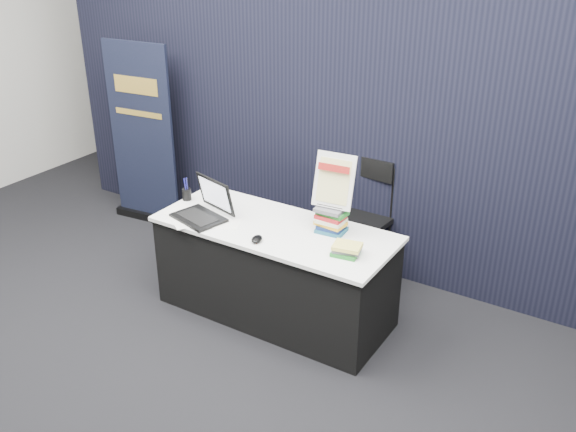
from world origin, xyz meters
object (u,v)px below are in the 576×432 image
(book_stack_short, at_px, (346,249))
(info_sign, at_px, (334,181))
(display_table, at_px, (275,271))
(laptop, at_px, (203,209))
(stacking_chair, at_px, (358,216))
(book_stack_tall, at_px, (331,220))
(pullup_banner, at_px, (143,145))

(book_stack_short, relative_size, info_sign, 0.51)
(display_table, relative_size, laptop, 4.04)
(laptop, xyz_separation_m, stacking_chair, (0.82, 0.98, -0.25))
(display_table, relative_size, book_stack_tall, 9.14)
(laptop, height_order, book_stack_short, laptop)
(book_stack_short, xyz_separation_m, info_sign, (-0.25, 0.27, 0.34))
(book_stack_short, distance_m, info_sign, 0.50)
(stacking_chair, bearing_deg, pullup_banner, -171.97)
(book_stack_short, relative_size, pullup_banner, 0.12)
(info_sign, bearing_deg, book_stack_short, -52.18)
(laptop, xyz_separation_m, book_stack_tall, (0.94, 0.30, 0.03))
(book_stack_short, bearing_deg, laptop, -177.34)
(book_stack_short, distance_m, pullup_banner, 2.76)
(pullup_banner, bearing_deg, stacking_chair, -3.09)
(book_stack_tall, xyz_separation_m, stacking_chair, (-0.11, 0.69, -0.28))
(book_stack_short, bearing_deg, book_stack_tall, 136.62)
(book_stack_tall, distance_m, book_stack_short, 0.35)
(display_table, distance_m, laptop, 0.72)
(display_table, distance_m, info_sign, 0.86)
(laptop, relative_size, book_stack_short, 2.15)
(pullup_banner, bearing_deg, laptop, -36.99)
(book_stack_tall, height_order, info_sign, info_sign)
(book_stack_short, height_order, stacking_chair, stacking_chair)
(book_stack_tall, bearing_deg, stacking_chair, 99.35)
(laptop, height_order, book_stack_tall, laptop)
(book_stack_tall, bearing_deg, display_table, -158.67)
(display_table, xyz_separation_m, book_stack_short, (0.64, -0.09, 0.41))
(display_table, bearing_deg, book_stack_short, -8.01)
(info_sign, height_order, pullup_banner, pullup_banner)
(book_stack_tall, xyz_separation_m, book_stack_short, (0.25, -0.24, -0.06))
(info_sign, xyz_separation_m, stacking_chair, (-0.11, 0.66, -0.56))
(laptop, bearing_deg, pullup_banner, 163.82)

